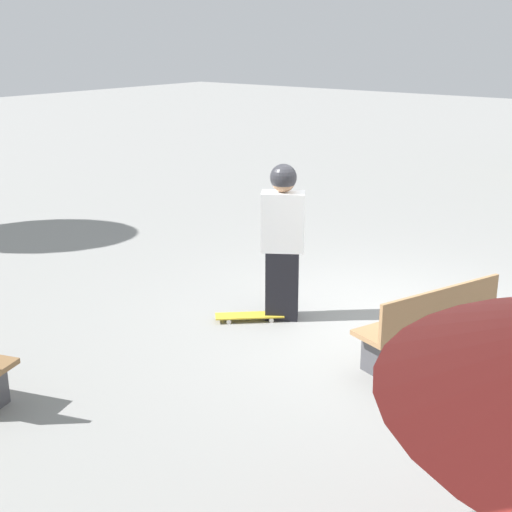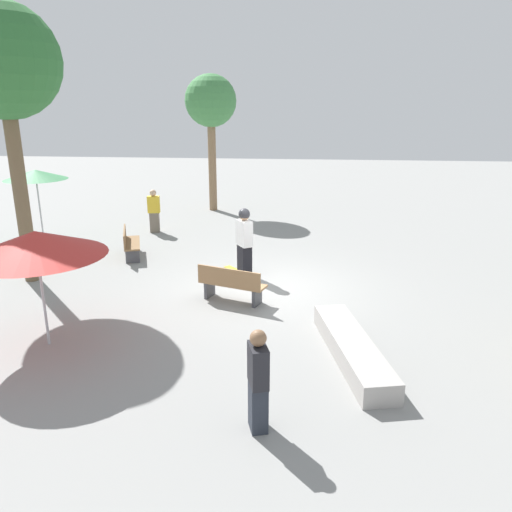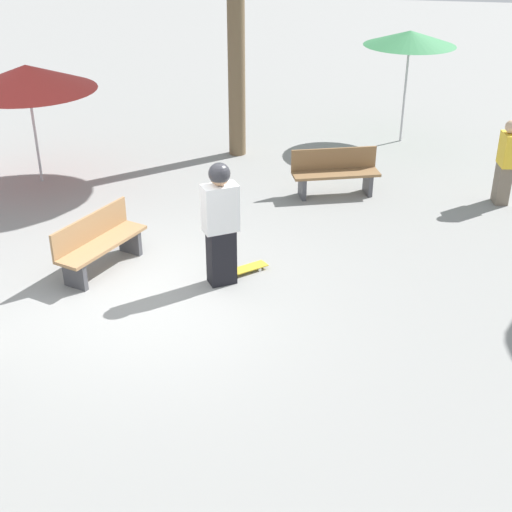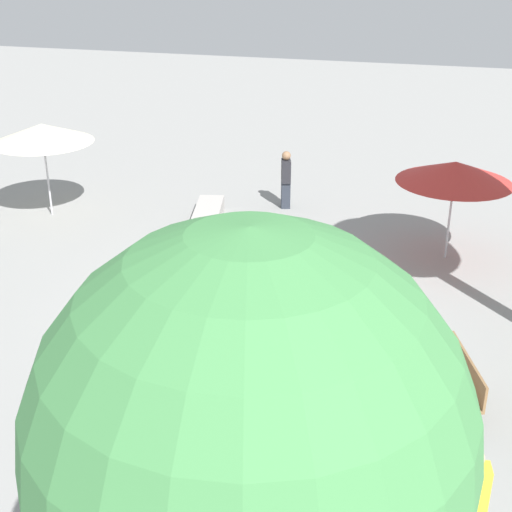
{
  "view_description": "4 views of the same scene",
  "coord_description": "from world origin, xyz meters",
  "px_view_note": "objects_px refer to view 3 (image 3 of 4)",
  "views": [
    {
      "loc": [
        -3.59,
        7.0,
        3.23
      ],
      "look_at": [
        1.1,
        0.97,
        0.82
      ],
      "focal_mm": 50.0,
      "sensor_mm": 36.0,
      "label": 1
    },
    {
      "loc": [
        -11.62,
        -0.95,
        4.45
      ],
      "look_at": [
        0.52,
        0.28,
        0.69
      ],
      "focal_mm": 35.0,
      "sensor_mm": 36.0,
      "label": 2
    },
    {
      "loc": [
        3.1,
        -8.15,
        5.15
      ],
      "look_at": [
        1.57,
        0.13,
        0.74
      ],
      "focal_mm": 50.0,
      "sensor_mm": 36.0,
      "label": 3
    },
    {
      "loc": [
        11.94,
        3.8,
        6.67
      ],
      "look_at": [
        0.55,
        0.55,
        1.32
      ],
      "focal_mm": 50.0,
      "sensor_mm": 36.0,
      "label": 4
    }
  ],
  "objects_px": {
    "shade_umbrella_green": "(410,38)",
    "bystander_far": "(506,163)",
    "bench_far": "(99,243)",
    "shade_umbrella_red": "(27,77)",
    "skater_main": "(221,220)",
    "skateboard": "(243,270)",
    "bench_near": "(335,173)"
  },
  "relations": [
    {
      "from": "skater_main",
      "to": "shade_umbrella_red",
      "type": "height_order",
      "value": "shade_umbrella_red"
    },
    {
      "from": "shade_umbrella_green",
      "to": "bystander_far",
      "type": "xyz_separation_m",
      "value": [
        1.79,
        -3.24,
        -1.49
      ]
    },
    {
      "from": "bench_far",
      "to": "bystander_far",
      "type": "distance_m",
      "value": 7.22
    },
    {
      "from": "shade_umbrella_green",
      "to": "bystander_far",
      "type": "bearing_deg",
      "value": -61.03
    },
    {
      "from": "shade_umbrella_red",
      "to": "shade_umbrella_green",
      "type": "bearing_deg",
      "value": 28.56
    },
    {
      "from": "bench_far",
      "to": "shade_umbrella_red",
      "type": "height_order",
      "value": "shade_umbrella_red"
    },
    {
      "from": "skater_main",
      "to": "bench_far",
      "type": "xyz_separation_m",
      "value": [
        -1.88,
        0.07,
        -0.56
      ]
    },
    {
      "from": "bench_far",
      "to": "shade_umbrella_green",
      "type": "xyz_separation_m",
      "value": [
        4.4,
        6.93,
        1.83
      ]
    },
    {
      "from": "bystander_far",
      "to": "shade_umbrella_red",
      "type": "bearing_deg",
      "value": 84.51
    },
    {
      "from": "skater_main",
      "to": "bystander_far",
      "type": "distance_m",
      "value": 5.73
    },
    {
      "from": "bench_far",
      "to": "shade_umbrella_red",
      "type": "xyz_separation_m",
      "value": [
        -2.48,
        3.19,
        1.59
      ]
    },
    {
      "from": "bystander_far",
      "to": "bench_near",
      "type": "bearing_deg",
      "value": 84.04
    },
    {
      "from": "bench_far",
      "to": "shade_umbrella_green",
      "type": "bearing_deg",
      "value": 166.76
    },
    {
      "from": "skateboard",
      "to": "shade_umbrella_green",
      "type": "relative_size",
      "value": 0.3
    },
    {
      "from": "skater_main",
      "to": "shade_umbrella_red",
      "type": "bearing_deg",
      "value": 110.11
    },
    {
      "from": "bystander_far",
      "to": "skateboard",
      "type": "bearing_deg",
      "value": 121.51
    },
    {
      "from": "bench_far",
      "to": "bench_near",
      "type": "bearing_deg",
      "value": 157.12
    },
    {
      "from": "shade_umbrella_green",
      "to": "skateboard",
      "type": "bearing_deg",
      "value": -108.81
    },
    {
      "from": "skater_main",
      "to": "shade_umbrella_green",
      "type": "relative_size",
      "value": 0.76
    },
    {
      "from": "skater_main",
      "to": "skateboard",
      "type": "relative_size",
      "value": 2.54
    },
    {
      "from": "bench_near",
      "to": "skateboard",
      "type": "bearing_deg",
      "value": 53.03
    },
    {
      "from": "shade_umbrella_red",
      "to": "bystander_far",
      "type": "distance_m",
      "value": 8.78
    },
    {
      "from": "skater_main",
      "to": "shade_umbrella_green",
      "type": "xyz_separation_m",
      "value": [
        2.52,
        7.01,
        1.27
      ]
    },
    {
      "from": "bench_near",
      "to": "shade_umbrella_red",
      "type": "distance_m",
      "value": 5.91
    },
    {
      "from": "shade_umbrella_red",
      "to": "bystander_far",
      "type": "height_order",
      "value": "shade_umbrella_red"
    },
    {
      "from": "skater_main",
      "to": "bystander_far",
      "type": "relative_size",
      "value": 1.19
    },
    {
      "from": "bench_far",
      "to": "shade_umbrella_green",
      "type": "relative_size",
      "value": 0.69
    },
    {
      "from": "bench_near",
      "to": "bystander_far",
      "type": "distance_m",
      "value": 3.02
    },
    {
      "from": "shade_umbrella_green",
      "to": "bench_near",
      "type": "bearing_deg",
      "value": -109.57
    },
    {
      "from": "shade_umbrella_green",
      "to": "bystander_far",
      "type": "distance_m",
      "value": 3.99
    },
    {
      "from": "bench_far",
      "to": "bystander_far",
      "type": "xyz_separation_m",
      "value": [
        6.19,
        3.7,
        0.34
      ]
    },
    {
      "from": "skater_main",
      "to": "bystander_far",
      "type": "xyz_separation_m",
      "value": [
        4.32,
        3.77,
        -0.22
      ]
    }
  ]
}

